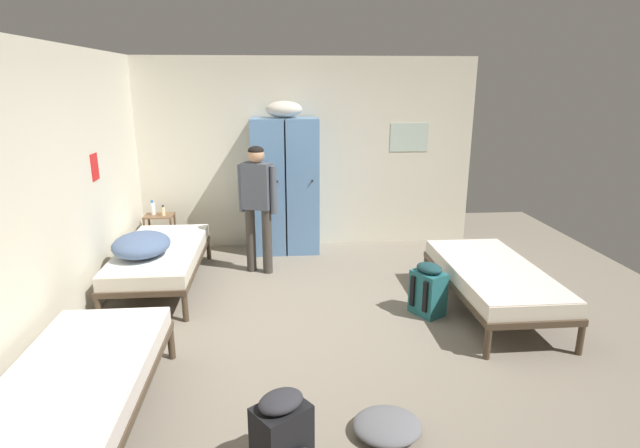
{
  "coord_description": "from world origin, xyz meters",
  "views": [
    {
      "loc": [
        -0.41,
        -4.52,
        2.32
      ],
      "look_at": [
        0.0,
        0.25,
        0.95
      ],
      "focal_mm": 28.16,
      "sensor_mm": 36.0,
      "label": 1
    }
  ],
  "objects": [
    {
      "name": "bed_left_rear",
      "position": [
        -1.78,
        1.07,
        0.38
      ],
      "size": [
        0.9,
        1.9,
        0.49
      ],
      "color": "#473828",
      "rests_on": "ground_plane"
    },
    {
      "name": "backpack_teal",
      "position": [
        1.11,
        0.11,
        0.26
      ],
      "size": [
        0.41,
        0.4,
        0.55
      ],
      "color": "#23666B",
      "rests_on": "ground_plane"
    },
    {
      "name": "lotion_bottle",
      "position": [
        -1.96,
        2.18,
        0.63
      ],
      "size": [
        0.05,
        0.05,
        0.15
      ],
      "color": "beige",
      "rests_on": "shelf_unit"
    },
    {
      "name": "ground_plane",
      "position": [
        0.0,
        0.0,
        0.0
      ],
      "size": [
        8.13,
        8.13,
        0.0
      ],
      "primitive_type": "plane",
      "color": "gray"
    },
    {
      "name": "person_traveler",
      "position": [
        -0.66,
        1.46,
        0.95
      ],
      "size": [
        0.47,
        0.31,
        1.58
      ],
      "color": "#3D3833",
      "rests_on": "ground_plane"
    },
    {
      "name": "shelf_unit",
      "position": [
        -2.03,
        2.22,
        0.35
      ],
      "size": [
        0.38,
        0.3,
        0.57
      ],
      "color": "brown",
      "rests_on": "ground_plane"
    },
    {
      "name": "bed_left_front",
      "position": [
        -1.78,
        -1.47,
        0.38
      ],
      "size": [
        0.9,
        1.9,
        0.49
      ],
      "color": "#473828",
      "rests_on": "ground_plane"
    },
    {
      "name": "backpack_black",
      "position": [
        -0.42,
        -1.97,
        0.26
      ],
      "size": [
        0.41,
        0.42,
        0.55
      ],
      "color": "black",
      "rests_on": "ground_plane"
    },
    {
      "name": "bedding_heap",
      "position": [
        -1.9,
        0.78,
        0.61
      ],
      "size": [
        0.61,
        0.72,
        0.25
      ],
      "color": "slate",
      "rests_on": "bed_left_rear"
    },
    {
      "name": "room_backdrop",
      "position": [
        -1.21,
        1.25,
        1.32
      ],
      "size": [
        4.78,
        5.14,
        2.65
      ],
      "color": "beige",
      "rests_on": "ground_plane"
    },
    {
      "name": "clothes_pile_grey",
      "position": [
        0.29,
        -1.67,
        0.06
      ],
      "size": [
        0.47,
        0.43,
        0.12
      ],
      "color": "slate",
      "rests_on": "ground_plane"
    },
    {
      "name": "water_bottle",
      "position": [
        -2.11,
        2.24,
        0.66
      ],
      "size": [
        0.06,
        0.06,
        0.2
      ],
      "color": "white",
      "rests_on": "shelf_unit"
    },
    {
      "name": "bed_right",
      "position": [
        1.78,
        0.13,
        0.38
      ],
      "size": [
        0.9,
        1.9,
        0.49
      ],
      "color": "#473828",
      "rests_on": "ground_plane"
    },
    {
      "name": "locker_bank",
      "position": [
        -0.31,
        2.26,
        0.97
      ],
      "size": [
        0.9,
        0.55,
        2.07
      ],
      "color": "#5B84B2",
      "rests_on": "ground_plane"
    }
  ]
}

